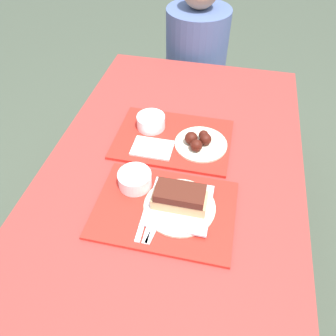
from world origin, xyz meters
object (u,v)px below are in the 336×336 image
at_px(bowl_coleslaw_near, 135,179).
at_px(person_seated_across, 197,46).
at_px(wings_plate_far, 199,142).
at_px(bowl_coleslaw_far, 151,121).
at_px(tray_near, 165,209).
at_px(tray_far, 173,139).
at_px(brisket_sandwich_plate, 180,201).

bearing_deg(bowl_coleslaw_near, person_seated_across, 88.05).
bearing_deg(wings_plate_far, bowl_coleslaw_far, 161.74).
height_order(tray_near, bowl_coleslaw_near, bowl_coleslaw_near).
xyz_separation_m(wings_plate_far, person_seated_across, (-0.14, 0.85, -0.05)).
bearing_deg(bowl_coleslaw_far, tray_near, -69.60).
xyz_separation_m(bowl_coleslaw_far, wings_plate_far, (0.20, -0.07, -0.01)).
bearing_deg(bowl_coleslaw_near, tray_far, 73.94).
distance_m(tray_far, person_seated_across, 0.83).
bearing_deg(tray_far, brisket_sandwich_plate, -74.69).
bearing_deg(bowl_coleslaw_far, bowl_coleslaw_near, -85.49).
height_order(tray_near, bowl_coleslaw_far, bowl_coleslaw_far).
distance_m(tray_near, brisket_sandwich_plate, 0.06).
bearing_deg(bowl_coleslaw_far, brisket_sandwich_plate, -63.04).
xyz_separation_m(tray_near, person_seated_across, (-0.08, 1.16, -0.03)).
bearing_deg(wings_plate_far, brisket_sandwich_plate, -93.18).
distance_m(bowl_coleslaw_near, brisket_sandwich_plate, 0.17).
bearing_deg(tray_near, bowl_coleslaw_far, 110.40).
relative_size(tray_near, person_seated_across, 0.66).
bearing_deg(wings_plate_far, bowl_coleslaw_near, -126.93).
xyz_separation_m(bowl_coleslaw_near, person_seated_across, (0.04, 1.09, -0.06)).
xyz_separation_m(brisket_sandwich_plate, bowl_coleslaw_far, (-0.19, 0.36, -0.00)).
xyz_separation_m(bowl_coleslaw_near, brisket_sandwich_plate, (0.16, -0.06, 0.00)).
bearing_deg(bowl_coleslaw_far, wings_plate_far, -18.26).
distance_m(brisket_sandwich_plate, wings_plate_far, 0.30).
height_order(tray_near, wings_plate_far, wings_plate_far).
distance_m(tray_near, bowl_coleslaw_near, 0.14).
relative_size(bowl_coleslaw_near, brisket_sandwich_plate, 0.49).
relative_size(tray_far, bowl_coleslaw_near, 3.98).
bearing_deg(brisket_sandwich_plate, bowl_coleslaw_far, 116.96).
relative_size(tray_far, wings_plate_far, 2.23).
distance_m(bowl_coleslaw_near, wings_plate_far, 0.30).
relative_size(brisket_sandwich_plate, person_seated_across, 0.34).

